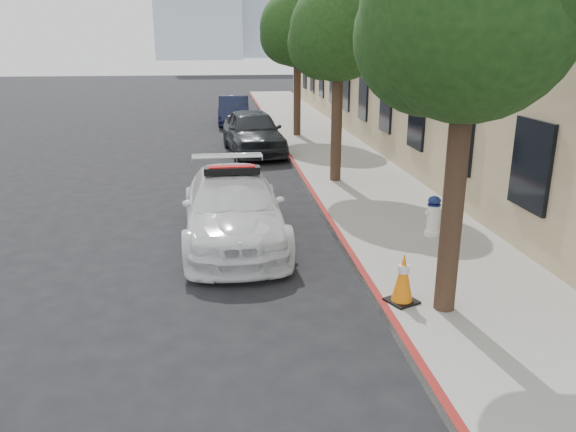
% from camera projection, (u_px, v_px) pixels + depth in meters
% --- Properties ---
extents(ground, '(120.00, 120.00, 0.00)m').
position_uv_depth(ground, '(241.00, 273.00, 9.84)').
color(ground, black).
rests_on(ground, ground).
extents(sidewalk, '(3.20, 50.00, 0.15)m').
position_uv_depth(sidewalk, '(332.00, 155.00, 19.70)').
color(sidewalk, gray).
rests_on(sidewalk, ground).
extents(curb_strip, '(0.12, 50.00, 0.15)m').
position_uv_depth(curb_strip, '(289.00, 156.00, 19.53)').
color(curb_strip, maroon).
rests_on(curb_strip, ground).
extents(building, '(8.00, 36.00, 10.00)m').
position_uv_depth(building, '(442.00, 13.00, 23.61)').
color(building, tan).
rests_on(building, ground).
extents(tree_near, '(2.92, 2.82, 5.62)m').
position_uv_depth(tree_near, '(474.00, 9.00, 6.99)').
color(tree_near, black).
rests_on(tree_near, sidewalk).
extents(tree_mid, '(2.77, 2.64, 5.43)m').
position_uv_depth(tree_mid, '(340.00, 30.00, 14.60)').
color(tree_mid, black).
rests_on(tree_mid, sidewalk).
extents(tree_far, '(3.10, 3.00, 5.81)m').
position_uv_depth(tree_far, '(298.00, 28.00, 22.12)').
color(tree_far, black).
rests_on(tree_far, sidewalk).
extents(police_car, '(2.09, 4.88, 1.55)m').
position_uv_depth(police_car, '(233.00, 207.00, 11.25)').
color(police_car, white).
rests_on(police_car, ground).
extents(parked_car_mid, '(2.34, 4.77, 1.57)m').
position_uv_depth(parked_car_mid, '(253.00, 132.00, 20.11)').
color(parked_car_mid, black).
rests_on(parked_car_mid, ground).
extents(parked_car_far, '(1.54, 4.12, 1.35)m').
position_uv_depth(parked_car_far, '(234.00, 110.00, 27.18)').
color(parked_car_far, black).
rests_on(parked_car_far, ground).
extents(fire_hydrant, '(0.35, 0.31, 0.81)m').
position_uv_depth(fire_hydrant, '(433.00, 216.00, 11.20)').
color(fire_hydrant, white).
rests_on(fire_hydrant, sidewalk).
extents(traffic_cone, '(0.54, 0.54, 0.78)m').
position_uv_depth(traffic_cone, '(403.00, 278.00, 8.31)').
color(traffic_cone, black).
rests_on(traffic_cone, sidewalk).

